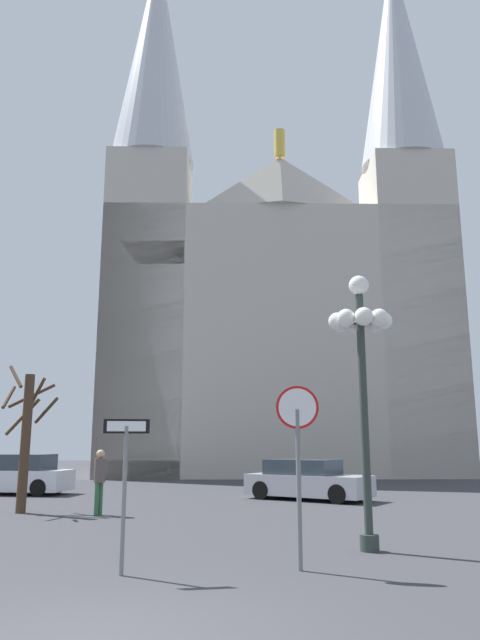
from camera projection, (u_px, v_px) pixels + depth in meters
cathedral at (277, 292)px, 38.96m from camera, size 22.09×12.60×36.89m
stop_sign at (298, 441)px, 9.77m from camera, size 0.72×0.08×2.93m
one_way_arrow_sign at (125, 474)px, 9.33m from camera, size 0.72×0.19×2.36m
street_lamp at (361, 349)px, 11.81m from camera, size 1.28×1.28×5.34m
bare_tree at (26, 434)px, 17.47m from camera, size 1.73×1.58×4.27m
parked_car_near_silver at (307, 481)px, 20.98m from camera, size 4.63×3.76×1.39m
parked_car_far_white at (14, 475)px, 23.19m from camera, size 4.62×2.19×1.53m
pedestrian_walking at (100, 475)px, 16.68m from camera, size 0.32×0.32×1.79m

